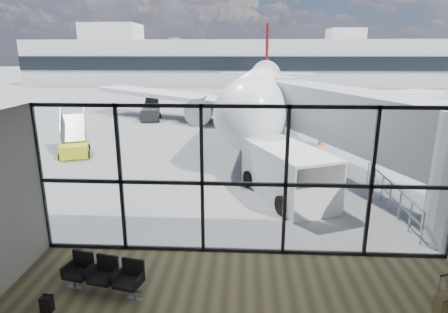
# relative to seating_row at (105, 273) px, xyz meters

# --- Properties ---
(ground) EXTENTS (220.00, 220.00, 0.00)m
(ground) POSITION_rel_seating_row_xyz_m (3.45, 42.10, -0.51)
(ground) COLOR slate
(ground) RESTS_ON ground
(lounge_shell) EXTENTS (12.02, 8.01, 4.51)m
(lounge_shell) POSITION_rel_seating_row_xyz_m (3.45, -2.70, 2.14)
(lounge_shell) COLOR brown
(lounge_shell) RESTS_ON ground
(glass_curtain_wall) EXTENTS (12.10, 0.12, 4.50)m
(glass_curtain_wall) POSITION_rel_seating_row_xyz_m (3.45, 2.10, 1.73)
(glass_curtain_wall) COLOR white
(glass_curtain_wall) RESTS_ON ground
(jet_bridge) EXTENTS (8.00, 16.50, 4.33)m
(jet_bridge) POSITION_rel_seating_row_xyz_m (8.35, 9.17, 2.25)
(jet_bridge) COLOR gray
(jet_bridge) RESTS_ON ground
(apron_railing) EXTENTS (0.06, 5.46, 1.11)m
(apron_railing) POSITION_rel_seating_row_xyz_m (9.05, 5.60, 0.20)
(apron_railing) COLOR gray
(apron_railing) RESTS_ON ground
(far_terminal) EXTENTS (80.00, 12.20, 11.00)m
(far_terminal) POSITION_rel_seating_row_xyz_m (2.86, 64.07, 3.69)
(far_terminal) COLOR silver
(far_terminal) RESTS_ON ground
(tree_0) EXTENTS (4.95, 4.95, 7.12)m
(tree_0) POSITION_rel_seating_row_xyz_m (-41.55, 74.10, 4.12)
(tree_0) COLOR #382619
(tree_0) RESTS_ON ground
(tree_1) EXTENTS (5.61, 5.61, 8.07)m
(tree_1) POSITION_rel_seating_row_xyz_m (-35.55, 74.10, 4.74)
(tree_1) COLOR #382619
(tree_1) RESTS_ON ground
(tree_2) EXTENTS (6.27, 6.27, 9.03)m
(tree_2) POSITION_rel_seating_row_xyz_m (-29.55, 74.10, 5.36)
(tree_2) COLOR #382619
(tree_2) RESTS_ON ground
(tree_3) EXTENTS (4.95, 4.95, 7.12)m
(tree_3) POSITION_rel_seating_row_xyz_m (-23.55, 74.10, 4.12)
(tree_3) COLOR #382619
(tree_3) RESTS_ON ground
(tree_4) EXTENTS (5.61, 5.61, 8.07)m
(tree_4) POSITION_rel_seating_row_xyz_m (-17.55, 74.10, 4.74)
(tree_4) COLOR #382619
(tree_4) RESTS_ON ground
(tree_5) EXTENTS (6.27, 6.27, 9.03)m
(tree_5) POSITION_rel_seating_row_xyz_m (-11.55, 74.10, 5.36)
(tree_5) COLOR #382619
(tree_5) RESTS_ON ground
(seating_row) EXTENTS (2.10, 0.99, 0.93)m
(seating_row) POSITION_rel_seating_row_xyz_m (0.00, 0.00, 0.00)
(seating_row) COLOR gray
(seating_row) RESTS_ON ground
(backpack) EXTENTS (0.28, 0.26, 0.41)m
(backpack) POSITION_rel_seating_row_xyz_m (-1.10, -0.87, -0.32)
(backpack) COLOR black
(backpack) RESTS_ON ground
(suitcase) EXTENTS (0.46, 0.39, 1.09)m
(suitcase) POSITION_rel_seating_row_xyz_m (7.99, -0.64, -0.19)
(suitcase) COLOR olive
(suitcase) RESTS_ON ground
(airliner) EXTENTS (30.97, 35.94, 9.26)m
(airliner) POSITION_rel_seating_row_xyz_m (4.92, 25.77, 2.31)
(airliner) COLOR white
(airliner) RESTS_ON ground
(service_van) EXTENTS (3.81, 5.28, 2.11)m
(service_van) POSITION_rel_seating_row_xyz_m (5.30, 6.69, 0.57)
(service_van) COLOR white
(service_van) RESTS_ON ground
(belt_loader) EXTENTS (2.02, 4.19, 1.85)m
(belt_loader) POSITION_rel_seating_row_xyz_m (-4.93, 24.75, 0.11)
(belt_loader) COLOR black
(belt_loader) RESTS_ON ground
(mobile_stairs) EXTENTS (2.46, 3.40, 2.18)m
(mobile_stairs) POSITION_rel_seating_row_xyz_m (-6.55, 12.80, 0.01)
(mobile_stairs) COLOR gold
(mobile_stairs) RESTS_ON ground
(traffic_cone_a) EXTENTS (0.46, 0.46, 0.66)m
(traffic_cone_a) POSITION_rel_seating_row_xyz_m (4.93, 17.64, -0.20)
(traffic_cone_a) COLOR orange
(traffic_cone_a) RESTS_ON ground
(traffic_cone_b) EXTENTS (0.41, 0.41, 0.58)m
(traffic_cone_b) POSITION_rel_seating_row_xyz_m (5.52, 15.85, -0.24)
(traffic_cone_b) COLOR #FA560D
(traffic_cone_b) RESTS_ON ground
(traffic_cone_c) EXTENTS (0.46, 0.46, 0.66)m
(traffic_cone_c) POSITION_rel_seating_row_xyz_m (8.45, 16.02, -0.20)
(traffic_cone_c) COLOR #F7570D
(traffic_cone_c) RESTS_ON ground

